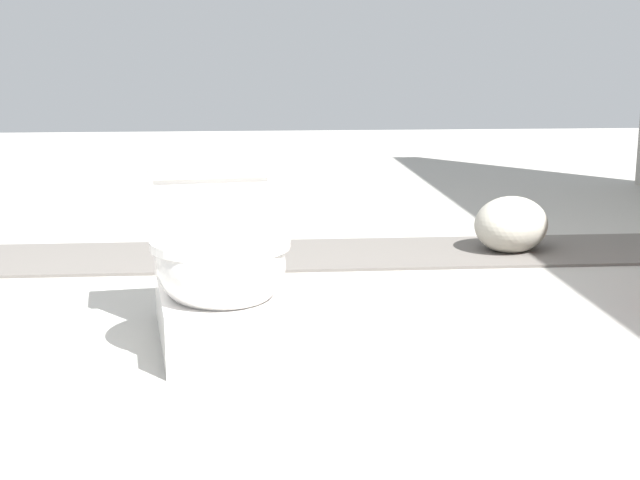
% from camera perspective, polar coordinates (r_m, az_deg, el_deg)
% --- Properties ---
extents(ground_plane, '(14.00, 14.00, 0.00)m').
position_cam_1_polar(ground_plane, '(2.59, -8.02, -7.06)').
color(ground_plane, '#A8A59E').
extents(gravel_strip, '(0.56, 8.00, 0.01)m').
position_cam_1_polar(gravel_strip, '(3.72, 0.68, -0.91)').
color(gravel_strip, '#605B56').
rests_on(gravel_strip, ground).
extents(toilet, '(0.68, 0.46, 0.52)m').
position_cam_1_polar(toilet, '(2.60, -6.58, -1.84)').
color(toilet, white).
rests_on(toilet, ground).
extents(boulder_near, '(0.45, 0.45, 0.24)m').
position_cam_1_polar(boulder_near, '(3.84, 12.13, 0.97)').
color(boulder_near, '#ADA899').
rests_on(boulder_near, ground).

